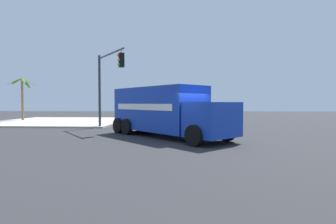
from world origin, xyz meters
name	(u,v)px	position (x,y,z in m)	size (l,w,h in m)	color
ground_plane	(201,143)	(0.00, 0.00, 0.00)	(100.00, 100.00, 0.00)	#2B2B2D
sidewalk_corner_far	(61,121)	(13.71, 13.71, 0.07)	(13.00, 13.00, 0.14)	#B2ADA0
delivery_truck	(165,111)	(2.50, 1.99, 1.54)	(7.87, 7.71, 2.95)	#1438AD
traffic_light_primary	(106,78)	(6.49, 6.70, 3.93)	(3.93, 3.00, 5.70)	#38383D
pickup_silver	(163,118)	(9.39, 2.60, 0.73)	(2.54, 5.32, 1.38)	#B7BABF
palm_tree_far	(22,91)	(14.68, 18.51, 3.30)	(2.97, 3.25, 4.68)	#7A6647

